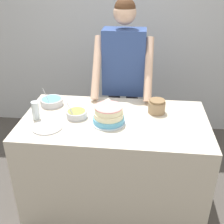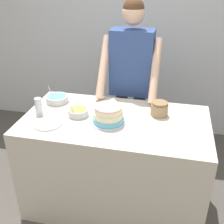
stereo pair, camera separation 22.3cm
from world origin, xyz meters
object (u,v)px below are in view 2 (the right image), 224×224
Objects in this scene: person_baker at (131,73)px; ceramic_plate at (48,123)px; frosting_bowl_blue at (57,99)px; drinking_glass at (39,107)px; cake at (108,115)px; frosting_bowl_olive at (78,112)px; stoneware_jar at (159,109)px.

ceramic_plate is (-0.53, -0.84, -0.17)m from person_baker.
frosting_bowl_blue is 1.31× the size of drinking_glass.
cake is 0.28m from frosting_bowl_olive.
cake is 0.60m from drinking_glass.
drinking_glass is (-0.32, -0.07, 0.04)m from frosting_bowl_olive.
cake is at bearing 15.86° from ceramic_plate.
frosting_bowl_olive is 1.12× the size of drinking_glass.
ceramic_plate is at bearing -157.66° from stoneware_jar.
frosting_bowl_olive reaches higher than stoneware_jar.
person_baker is 7.43× the size of ceramic_plate.
stoneware_jar is at bearing -3.05° from frosting_bowl_blue.
drinking_glass is at bearing -167.26° from stoneware_jar.
frosting_bowl_blue is at bearing 101.95° from ceramic_plate.
person_baker reaches higher than cake.
ceramic_plate is 1.64× the size of stoneware_jar.
person_baker reaches higher than frosting_bowl_blue.
stoneware_jar is at bearing 12.74° from drinking_glass.
frosting_bowl_olive is 0.85× the size of frosting_bowl_blue.
frosting_bowl_blue is at bearing -144.31° from person_baker.
cake is at bearing -25.96° from frosting_bowl_blue.
cake is at bearing -12.60° from frosting_bowl_olive.
person_baker is at bearing 47.17° from drinking_glass.
ceramic_plate is 0.92m from stoneware_jar.
frosting_bowl_blue is at bearing 80.24° from drinking_glass.
cake is 0.44m from stoneware_jar.
ceramic_plate is (-0.19, -0.19, -0.03)m from frosting_bowl_olive.
cake is at bearing -95.25° from person_baker.
stoneware_jar is (0.98, 0.22, -0.02)m from drinking_glass.
frosting_bowl_olive is 0.73× the size of ceramic_plate.
frosting_bowl_olive is 0.33m from drinking_glass.
cake is 1.85× the size of drinking_glass.
frosting_bowl_olive reaches higher than cake.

